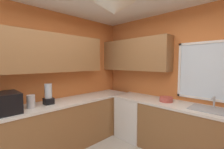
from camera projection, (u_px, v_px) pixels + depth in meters
name	position (u px, v px, depth m)	size (l,w,h in m)	color
room_shell	(119.00, 54.00, 2.16)	(3.69, 3.72, 2.68)	#D17238
counter_run_left	(56.00, 127.00, 2.73)	(0.65, 3.33, 0.90)	olive
counter_run_back	(183.00, 131.00, 2.60)	(2.78, 0.65, 0.90)	olive
dishwasher	(133.00, 117.00, 3.30)	(0.60, 0.60, 0.86)	white
microwave	(4.00, 103.00, 2.16)	(0.48, 0.36, 0.29)	black
kettle	(31.00, 101.00, 2.39)	(0.12, 0.12, 0.21)	#B7B7BC
sink_assembly	(212.00, 109.00, 2.28)	(0.58, 0.40, 0.19)	#9EA0A5
bowl	(166.00, 99.00, 2.78)	(0.24, 0.24, 0.09)	#B74C42
blender_appliance	(48.00, 95.00, 2.60)	(0.15, 0.15, 0.36)	black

